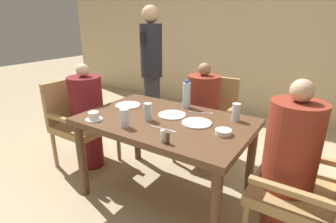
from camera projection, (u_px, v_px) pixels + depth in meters
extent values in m
plane|color=tan|center=(165.00, 195.00, 2.33)|extent=(16.00, 16.00, 0.00)
cube|color=#C6B289|center=(260.00, 24.00, 3.85)|extent=(8.00, 0.06, 2.80)
cube|color=brown|center=(165.00, 122.00, 2.09)|extent=(1.34, 0.86, 0.05)
cylinder|color=brown|center=(82.00, 160.00, 2.24)|extent=(0.07, 0.07, 0.67)
cylinder|color=brown|center=(215.00, 216.00, 1.61)|extent=(0.07, 0.07, 0.67)
cylinder|color=brown|center=(137.00, 131.00, 2.82)|extent=(0.07, 0.07, 0.67)
cylinder|color=brown|center=(250.00, 163.00, 2.19)|extent=(0.07, 0.07, 0.67)
cube|color=#A88451|center=(85.00, 126.00, 2.69)|extent=(0.52, 0.52, 0.07)
cube|color=#A88451|center=(67.00, 99.00, 2.73)|extent=(0.05, 0.52, 0.43)
cube|color=#A88451|center=(101.00, 106.00, 2.83)|extent=(0.47, 0.04, 0.04)
cube|color=#A88451|center=(63.00, 119.00, 2.45)|extent=(0.47, 0.04, 0.04)
cylinder|color=#A88451|center=(119.00, 144.00, 2.83)|extent=(0.04, 0.04, 0.40)
cylinder|color=#A88451|center=(85.00, 162.00, 2.47)|extent=(0.04, 0.04, 0.40)
cylinder|color=#A88451|center=(90.00, 134.00, 3.07)|extent=(0.04, 0.04, 0.40)
cylinder|color=#A88451|center=(55.00, 150.00, 2.71)|extent=(0.04, 0.04, 0.40)
cylinder|color=maroon|center=(91.00, 145.00, 2.73)|extent=(0.24, 0.24, 0.47)
cylinder|color=maroon|center=(86.00, 101.00, 2.57)|extent=(0.32, 0.32, 0.49)
sphere|color=beige|center=(83.00, 70.00, 2.46)|extent=(0.12, 0.12, 0.12)
cube|color=#A88451|center=(204.00, 123.00, 2.77)|extent=(0.52, 0.52, 0.07)
cube|color=#A88451|center=(215.00, 95.00, 2.88)|extent=(0.52, 0.05, 0.43)
cube|color=#A88451|center=(227.00, 114.00, 2.60)|extent=(0.04, 0.47, 0.04)
cube|color=#A88451|center=(185.00, 105.00, 2.84)|extent=(0.04, 0.47, 0.04)
cylinder|color=#A88451|center=(214.00, 158.00, 2.55)|extent=(0.04, 0.04, 0.40)
cylinder|color=#A88451|center=(174.00, 146.00, 2.79)|extent=(0.04, 0.04, 0.40)
cylinder|color=#A88451|center=(231.00, 140.00, 2.91)|extent=(0.04, 0.04, 0.40)
cylinder|color=#A88451|center=(194.00, 131.00, 3.15)|extent=(0.04, 0.04, 0.40)
cylinder|color=maroon|center=(201.00, 142.00, 2.79)|extent=(0.24, 0.24, 0.47)
cylinder|color=maroon|center=(203.00, 99.00, 2.63)|extent=(0.32, 0.32, 0.49)
sphere|color=#997051|center=(205.00, 69.00, 2.53)|extent=(0.12, 0.12, 0.12)
cube|color=#A88451|center=(294.00, 193.00, 1.67)|extent=(0.52, 0.52, 0.07)
cube|color=#A88451|center=(292.00, 192.00, 1.43)|extent=(0.47, 0.04, 0.04)
cube|color=#A88451|center=(304.00, 156.00, 1.81)|extent=(0.47, 0.04, 0.04)
cylinder|color=#A88451|center=(262.00, 192.00, 2.05)|extent=(0.04, 0.04, 0.40)
cylinder|color=#A88451|center=(331.00, 215.00, 1.81)|extent=(0.04, 0.04, 0.40)
cylinder|color=maroon|center=(280.00, 214.00, 1.77)|extent=(0.24, 0.24, 0.47)
cylinder|color=maroon|center=(292.00, 146.00, 1.59)|extent=(0.32, 0.32, 0.56)
sphere|color=tan|center=(302.00, 91.00, 1.48)|extent=(0.13, 0.13, 0.13)
cylinder|color=#2D2D33|center=(152.00, 104.00, 3.53)|extent=(0.21, 0.21, 0.77)
cylinder|color=#23232D|center=(151.00, 51.00, 3.29)|extent=(0.28, 0.28, 0.65)
sphere|color=tan|center=(150.00, 14.00, 3.14)|extent=(0.21, 0.21, 0.21)
cube|color=black|center=(142.00, 38.00, 3.10)|extent=(0.07, 0.01, 0.14)
cylinder|color=white|center=(197.00, 123.00, 1.99)|extent=(0.23, 0.23, 0.01)
cylinder|color=white|center=(172.00, 115.00, 2.15)|extent=(0.23, 0.23, 0.01)
cylinder|color=white|center=(128.00, 105.00, 2.39)|extent=(0.23, 0.23, 0.01)
cylinder|color=white|center=(94.00, 119.00, 2.06)|extent=(0.14, 0.14, 0.01)
cylinder|color=white|center=(94.00, 115.00, 2.05)|extent=(0.08, 0.08, 0.06)
cylinder|color=white|center=(223.00, 132.00, 1.80)|extent=(0.11, 0.11, 0.04)
cylinder|color=silver|center=(186.00, 95.00, 2.31)|extent=(0.07, 0.07, 0.23)
cylinder|color=#3359B2|center=(187.00, 81.00, 2.27)|extent=(0.04, 0.04, 0.03)
cylinder|color=silver|center=(236.00, 112.00, 2.03)|extent=(0.06, 0.06, 0.14)
cylinder|color=silver|center=(148.00, 112.00, 2.03)|extent=(0.06, 0.06, 0.14)
cylinder|color=silver|center=(124.00, 118.00, 1.90)|extent=(0.06, 0.06, 0.14)
cylinder|color=white|center=(162.00, 136.00, 1.68)|extent=(0.03, 0.03, 0.08)
cylinder|color=#4C3D2D|center=(167.00, 138.00, 1.66)|extent=(0.03, 0.03, 0.08)
cube|color=silver|center=(200.00, 113.00, 2.21)|extent=(0.18, 0.08, 0.00)
cube|color=silver|center=(211.00, 113.00, 2.19)|extent=(0.04, 0.03, 0.00)
cube|color=silver|center=(162.00, 129.00, 1.89)|extent=(0.18, 0.02, 0.00)
cube|color=silver|center=(173.00, 131.00, 1.85)|extent=(0.06, 0.02, 0.00)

